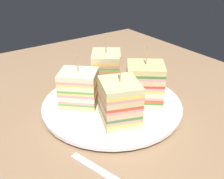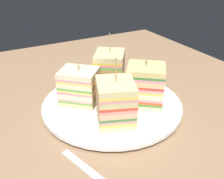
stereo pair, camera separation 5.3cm
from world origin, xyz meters
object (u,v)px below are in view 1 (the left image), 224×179
sandwich_wedge_3 (120,102)px  plate (112,104)px  sandwich_wedge_0 (145,84)px  sandwich_wedge_2 (79,88)px  sandwich_wedge_1 (106,71)px  chip_pile (115,96)px

sandwich_wedge_3 → plate: bearing=-2.4°
sandwich_wedge_0 → sandwich_wedge_2: bearing=6.1°
sandwich_wedge_0 → sandwich_wedge_1: sandwich_wedge_1 is taller
sandwich_wedge_0 → sandwich_wedge_1: 9.96cm
plate → sandwich_wedge_0: bearing=58.2°
sandwich_wedge_3 → chip_pile: size_ratio=1.86×
plate → sandwich_wedge_3: sandwich_wedge_3 is taller
plate → sandwich_wedge_2: (-3.48, -5.63, 4.09)cm
sandwich_wedge_2 → sandwich_wedge_1: bearing=59.3°
sandwich_wedge_2 → plate: bearing=10.5°
plate → sandwich_wedge_2: size_ratio=2.75×
sandwich_wedge_1 → sandwich_wedge_2: 8.74cm
plate → sandwich_wedge_0: sandwich_wedge_0 is taller
sandwich_wedge_1 → sandwich_wedge_3: size_ratio=1.01×
chip_pile → sandwich_wedge_3: bearing=-28.6°
plate → sandwich_wedge_0: size_ratio=2.35×
chip_pile → sandwich_wedge_0: bearing=57.2°
plate → sandwich_wedge_1: bearing=155.9°
plate → sandwich_wedge_2: sandwich_wedge_2 is taller
sandwich_wedge_1 → sandwich_wedge_3: (12.12, -5.31, -0.25)cm
sandwich_wedge_1 → plate: bearing=10.9°
sandwich_wedge_0 → sandwich_wedge_3: sandwich_wedge_3 is taller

